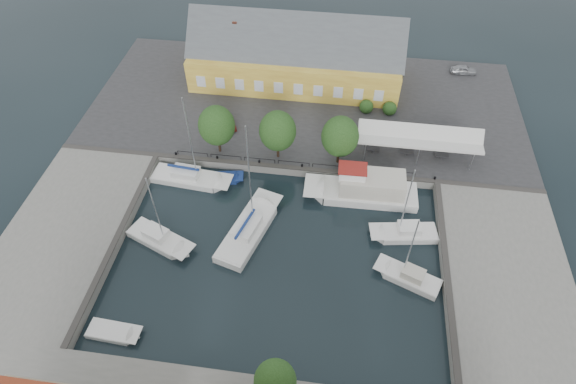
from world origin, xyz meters
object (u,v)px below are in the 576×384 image
object	(u,v)px
east_boat_a	(405,234)
west_boat_c	(160,240)
center_sailboat	(249,230)
car_silver	(464,70)
car_red	(226,121)
trawler	(365,190)
tent_canopy	(419,137)
warehouse	(291,57)
east_boat_b	(409,278)
launch_sw	(114,333)
launch_nw	(224,179)
west_boat_a	(190,179)

from	to	relation	value
east_boat_a	west_boat_c	world-z (taller)	west_boat_c
center_sailboat	car_silver	bearing A→B (deg)	51.92
car_red	trawler	distance (m)	19.82
tent_canopy	east_boat_a	size ratio (longest dim) A/B	1.39
warehouse	center_sailboat	xyz separation A→B (m)	(-0.84, -27.29, -4.07)
center_sailboat	warehouse	bearing A→B (deg)	88.25
car_red	west_boat_c	distance (m)	18.43
car_red	east_boat_b	world-z (taller)	east_boat_b
warehouse	east_boat_a	size ratio (longest dim) A/B	2.83
car_red	car_silver	bearing A→B (deg)	-6.28
east_boat_b	warehouse	bearing A→B (deg)	116.60
east_boat_b	tent_canopy	bearing A→B (deg)	86.10
east_boat_a	car_red	bearing A→B (deg)	147.57
warehouse	center_sailboat	bearing A→B (deg)	-91.75
center_sailboat	east_boat_b	size ratio (longest dim) A/B	1.55
car_silver	east_boat_b	xyz separation A→B (m)	(-8.64, -35.34, -1.35)
trawler	east_boat_b	bearing A→B (deg)	-66.59
car_silver	east_boat_a	xyz separation A→B (m)	(-8.85, -29.96, -1.35)
west_boat_c	launch_sw	world-z (taller)	west_boat_c
tent_canopy	east_boat_b	distance (m)	17.36
east_boat_a	launch_nw	world-z (taller)	east_boat_a
east_boat_b	west_boat_c	bearing A→B (deg)	177.31
tent_canopy	launch_nw	distance (m)	22.91
west_boat_c	launch_nw	size ratio (longest dim) A/B	2.26
east_boat_a	trawler	bearing A→B (deg)	130.54
west_boat_c	tent_canopy	bearing A→B (deg)	31.04
car_silver	center_sailboat	size ratio (longest dim) A/B	0.26
car_red	center_sailboat	xyz separation A→B (m)	(5.90, -15.78, -1.28)
launch_sw	car_red	bearing A→B (deg)	82.50
car_red	east_boat_b	size ratio (longest dim) A/B	0.43
trawler	west_boat_a	world-z (taller)	west_boat_a
east_boat_b	east_boat_a	bearing A→B (deg)	92.30
car_silver	car_red	bearing A→B (deg)	113.88
tent_canopy	west_boat_c	world-z (taller)	west_boat_c
car_silver	west_boat_a	size ratio (longest dim) A/B	0.29
center_sailboat	west_boat_c	world-z (taller)	center_sailboat
tent_canopy	warehouse	bearing A→B (deg)	140.14
center_sailboat	launch_nw	size ratio (longest dim) A/B	3.11
car_silver	west_boat_c	distance (m)	48.02
car_red	tent_canopy	bearing A→B (deg)	-39.50
center_sailboat	west_boat_c	distance (m)	9.13
tent_canopy	car_silver	xyz separation A→B (m)	(7.48, 18.36, -2.08)
east_boat_b	car_silver	bearing A→B (deg)	76.27
car_red	east_boat_b	bearing A→B (deg)	-74.83
east_boat_b	west_boat_a	distance (m)	26.46
west_boat_c	east_boat_b	bearing A→B (deg)	-2.69
tent_canopy	car_silver	size ratio (longest dim) A/B	3.91
car_silver	center_sailboat	bearing A→B (deg)	138.33
east_boat_a	launch_nw	distance (m)	21.12
warehouse	car_red	world-z (taller)	warehouse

